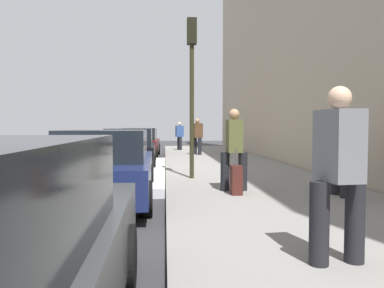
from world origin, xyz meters
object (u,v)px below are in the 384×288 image
object	(u,v)px
parked_car_maroon	(141,142)
pedestrian_brown_coat	(197,135)
traffic_light_pole	(192,71)
rolling_suitcase	(236,180)
pedestrian_olive_coat	(234,147)
parked_car_navy	(107,166)
parked_car_black	(130,149)
pedestrian_burgundy_coat	(341,152)
pedestrian_blue_coat	(180,135)
pedestrian_grey_coat	(338,170)

from	to	relation	value
parked_car_maroon	pedestrian_brown_coat	distance (m)	3.00
traffic_light_pole	rolling_suitcase	world-z (taller)	traffic_light_pole
traffic_light_pole	pedestrian_brown_coat	bearing A→B (deg)	-6.07
pedestrian_olive_coat	traffic_light_pole	bearing A→B (deg)	20.78
pedestrian_olive_coat	rolling_suitcase	bearing A→B (deg)	175.18
parked_car_navy	parked_car_black	bearing A→B (deg)	0.77
parked_car_navy	parked_car_maroon	distance (m)	11.62
pedestrian_olive_coat	pedestrian_brown_coat	distance (m)	10.77
pedestrian_brown_coat	rolling_suitcase	xyz separation A→B (m)	(-11.24, 0.17, -0.68)
pedestrian_burgundy_coat	pedestrian_brown_coat	bearing A→B (deg)	9.42
pedestrian_blue_coat	rolling_suitcase	xyz separation A→B (m)	(-15.18, -0.59, -0.61)
pedestrian_brown_coat	parked_car_black	bearing A→B (deg)	149.80
pedestrian_brown_coat	rolling_suitcase	size ratio (longest dim) A/B	1.91
parked_car_navy	parked_car_maroon	xyz separation A→B (m)	(11.62, 0.06, -0.00)
parked_car_black	pedestrian_blue_coat	world-z (taller)	pedestrian_blue_coat
pedestrian_grey_coat	pedestrian_brown_coat	size ratio (longest dim) A/B	0.99
parked_car_maroon	rolling_suitcase	world-z (taller)	parked_car_maroon
parked_car_navy	pedestrian_burgundy_coat	distance (m)	4.83
pedestrian_olive_coat	pedestrian_grey_coat	bearing A→B (deg)	-176.85
pedestrian_olive_coat	pedestrian_brown_coat	xyz separation A→B (m)	(10.77, -0.13, 0.02)
pedestrian_brown_coat	rolling_suitcase	bearing A→B (deg)	179.13
pedestrian_burgundy_coat	traffic_light_pole	distance (m)	4.56
traffic_light_pole	rolling_suitcase	size ratio (longest dim) A/B	4.52
rolling_suitcase	pedestrian_brown_coat	bearing A→B (deg)	-0.87
parked_car_navy	pedestrian_olive_coat	distance (m)	2.78
parked_car_navy	pedestrian_burgundy_coat	size ratio (longest dim) A/B	2.67
pedestrian_olive_coat	rolling_suitcase	world-z (taller)	pedestrian_olive_coat
pedestrian_burgundy_coat	pedestrian_brown_coat	distance (m)	11.75
parked_car_maroon	pedestrian_brown_coat	xyz separation A→B (m)	(-0.53, -2.93, 0.38)
traffic_light_pole	rolling_suitcase	distance (m)	3.76
pedestrian_olive_coat	pedestrian_brown_coat	bearing A→B (deg)	-0.70
pedestrian_blue_coat	pedestrian_burgundy_coat	bearing A→B (deg)	-170.22
pedestrian_grey_coat	parked_car_maroon	bearing A→B (deg)	10.94
pedestrian_blue_coat	traffic_light_pole	size ratio (longest dim) A/B	0.39
parked_car_navy	parked_car_maroon	size ratio (longest dim) A/B	1.01
parked_car_maroon	pedestrian_burgundy_coat	bearing A→B (deg)	-158.19
pedestrian_burgundy_coat	traffic_light_pole	xyz separation A→B (m)	(2.91, 2.85, 2.05)
pedestrian_blue_coat	pedestrian_brown_coat	size ratio (longest dim) A/B	0.93
parked_car_navy	traffic_light_pole	distance (m)	3.89
parked_car_navy	rolling_suitcase	bearing A→B (deg)	-93.16
parked_car_maroon	traffic_light_pole	bearing A→B (deg)	-167.71
parked_car_navy	rolling_suitcase	xyz separation A→B (m)	(-0.15, -2.70, -0.30)
parked_car_black	parked_car_maroon	bearing A→B (deg)	-0.25
parked_car_maroon	pedestrian_burgundy_coat	world-z (taller)	pedestrian_burgundy_coat
pedestrian_burgundy_coat	pedestrian_grey_coat	bearing A→B (deg)	153.42
parked_car_maroon	pedestrian_grey_coat	distance (m)	16.03
parked_car_navy	pedestrian_blue_coat	size ratio (longest dim) A/B	2.67
parked_car_navy	rolling_suitcase	world-z (taller)	parked_car_navy
pedestrian_blue_coat	pedestrian_brown_coat	world-z (taller)	pedestrian_brown_coat
parked_car_maroon	pedestrian_brown_coat	size ratio (longest dim) A/B	2.45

